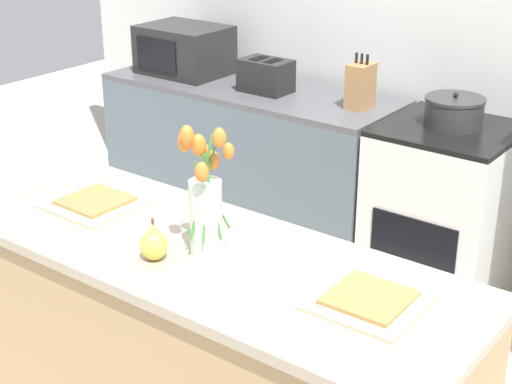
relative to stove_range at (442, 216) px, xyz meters
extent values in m
cube|color=silver|center=(-0.10, 0.40, 0.90)|extent=(5.20, 0.08, 2.70)
cube|color=tan|center=(-0.10, -1.60, -0.02)|extent=(1.76, 0.62, 0.86)
cube|color=tan|center=(-0.10, -1.60, 0.42)|extent=(1.80, 0.66, 0.03)
cube|color=slate|center=(-1.16, 0.00, -0.01)|extent=(1.68, 0.60, 0.87)
cube|color=#515156|center=(-1.16, 0.00, 0.44)|extent=(1.68, 0.60, 0.03)
cube|color=silver|center=(0.00, 0.00, -0.01)|extent=(0.60, 0.60, 0.88)
cube|color=black|center=(0.00, 0.00, 0.44)|extent=(0.60, 0.60, 0.02)
cube|color=black|center=(0.00, -0.30, -0.04)|extent=(0.42, 0.01, 0.29)
cylinder|color=silver|center=(-0.10, -1.61, 0.56)|extent=(0.10, 0.10, 0.24)
cylinder|color=#3D8438|center=(-0.08, -1.61, 0.66)|extent=(0.08, 0.01, 0.31)
ellipsoid|color=orange|center=(-0.04, -1.61, 0.84)|extent=(0.04, 0.04, 0.06)
cylinder|color=#3D8438|center=(-0.09, -1.59, 0.63)|extent=(0.06, 0.10, 0.24)
ellipsoid|color=orange|center=(-0.06, -1.54, 0.77)|extent=(0.04, 0.04, 0.05)
cylinder|color=#3D8438|center=(-0.10, -1.59, 0.61)|extent=(0.02, 0.06, 0.22)
ellipsoid|color=orange|center=(-0.10, -1.57, 0.74)|extent=(0.04, 0.04, 0.06)
cylinder|color=#3D8438|center=(-0.11, -1.59, 0.63)|extent=(0.03, 0.03, 0.25)
ellipsoid|color=orange|center=(-0.12, -1.58, 0.77)|extent=(0.03, 0.03, 0.05)
cylinder|color=#3D8438|center=(-0.11, -1.61, 0.64)|extent=(0.04, 0.01, 0.27)
ellipsoid|color=orange|center=(-0.12, -1.61, 0.79)|extent=(0.05, 0.05, 0.07)
cylinder|color=#3D8438|center=(-0.11, -1.62, 0.65)|extent=(0.07, 0.07, 0.29)
ellipsoid|color=orange|center=(-0.14, -1.65, 0.81)|extent=(0.04, 0.04, 0.06)
cylinder|color=#3D8438|center=(-0.10, -1.62, 0.67)|extent=(0.02, 0.10, 0.32)
ellipsoid|color=orange|center=(-0.11, -1.67, 0.85)|extent=(0.04, 0.04, 0.06)
cylinder|color=#3D8438|center=(-0.08, -1.63, 0.61)|extent=(0.05, 0.07, 0.21)
ellipsoid|color=orange|center=(-0.06, -1.66, 0.74)|extent=(0.04, 0.04, 0.06)
ellipsoid|color=#E5CC4C|center=(-0.20, -1.74, 0.49)|extent=(0.08, 0.08, 0.10)
cone|color=#E5CC4C|center=(-0.20, -1.74, 0.54)|extent=(0.05, 0.05, 0.04)
cylinder|color=brown|center=(-0.20, -1.74, 0.57)|extent=(0.01, 0.01, 0.02)
cube|color=beige|center=(-0.66, -1.56, 0.45)|extent=(0.30, 0.30, 0.01)
cube|color=#A37A42|center=(-0.66, -1.56, 0.46)|extent=(0.22, 0.22, 0.01)
cube|color=beige|center=(0.46, -1.56, 0.45)|extent=(0.30, 0.30, 0.01)
cube|color=#A37A42|center=(0.46, -1.56, 0.46)|extent=(0.22, 0.22, 0.01)
cube|color=black|center=(-1.03, -0.03, 0.54)|extent=(0.26, 0.18, 0.17)
cube|color=black|center=(-1.07, -0.03, 0.62)|extent=(0.05, 0.11, 0.01)
cube|color=black|center=(-0.98, -0.03, 0.62)|extent=(0.05, 0.11, 0.01)
cube|color=black|center=(-1.17, -0.03, 0.56)|extent=(0.02, 0.02, 0.02)
cylinder|color=#2D2D2D|center=(0.00, 0.02, 0.51)|extent=(0.27, 0.27, 0.12)
cylinder|color=#2D2D2D|center=(0.00, 0.02, 0.58)|extent=(0.27, 0.27, 0.01)
sphere|color=black|center=(0.00, 0.02, 0.60)|extent=(0.02, 0.02, 0.02)
cube|color=black|center=(-1.63, 0.00, 0.59)|extent=(0.48, 0.36, 0.27)
cube|color=black|center=(-1.67, -0.18, 0.59)|extent=(0.29, 0.01, 0.18)
cube|color=#A37547|center=(-0.49, 0.01, 0.56)|extent=(0.10, 0.14, 0.22)
cylinder|color=black|center=(-0.52, 0.01, 0.70)|extent=(0.01, 0.01, 0.05)
cylinder|color=black|center=(-0.49, 0.01, 0.70)|extent=(0.01, 0.01, 0.05)
cylinder|color=black|center=(-0.46, 0.01, 0.70)|extent=(0.01, 0.01, 0.05)
camera|label=1|loc=(1.34, -3.26, 1.58)|focal=55.00mm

